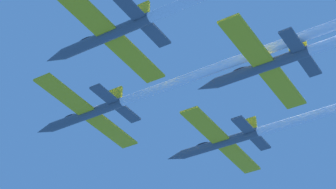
% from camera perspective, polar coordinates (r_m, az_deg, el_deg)
% --- Properties ---
extents(jet_lead, '(17.91, 57.47, 2.97)m').
position_cam_1_polar(jet_lead, '(70.43, 3.09, 1.97)').
color(jet_lead, '#4C5660').
extents(jet_right_wing, '(17.91, 52.00, 2.97)m').
position_cam_1_polar(jet_right_wing, '(77.02, 13.95, -1.57)').
color(jet_right_wing, '#4C5660').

